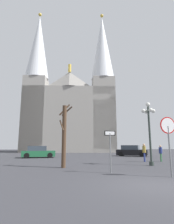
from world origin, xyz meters
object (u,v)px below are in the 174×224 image
Objects in this scene: one_way_arrow_sign at (110,145)px; parked_car_far_green at (38,152)px; street_lamp at (149,124)px; bare_tree at (64,134)px; parked_car_near_black at (132,151)px; stop_sign at (168,134)px; cathedral at (70,106)px; pedestrian_walking at (161,152)px; pedestrian_standing at (144,151)px.

parked_car_far_green is at bearing 115.31° from one_way_arrow_sign.
street_lamp reaches higher than bare_tree.
parked_car_far_green is at bearing -172.35° from parked_car_near_black.
parked_car_near_black is at bearing 77.27° from stop_sign.
stop_sign is at bearing -102.73° from parked_car_near_black.
cathedral is at bearing 102.70° from street_lamp.
bare_tree is (-0.44, -28.76, -8.38)m from cathedral.
parked_car_far_green is at bearing 108.44° from bare_tree.
street_lamp is 12.10m from parked_car_near_black.
pedestrian_walking is 0.92× the size of pedestrian_standing.
one_way_arrow_sign is at bearing -44.65° from bare_tree.
parked_car_far_green is at bearing 136.19° from street_lamp.
pedestrian_walking is at bearing 45.67° from one_way_arrow_sign.
street_lamp is (4.01, 3.41, 1.64)m from one_way_arrow_sign.
parked_car_near_black is (2.46, 11.58, -2.48)m from street_lamp.
pedestrian_walking is at bearing 65.49° from stop_sign.
pedestrian_walking reaches higher than parked_car_near_black.
parked_car_near_black is (6.47, 15.00, -0.84)m from one_way_arrow_sign.
one_way_arrow_sign is at bearing -126.10° from pedestrian_standing.
cathedral is 7.41× the size of parked_car_near_black.
stop_sign is 0.70× the size of parked_car_far_green.
one_way_arrow_sign is 0.52× the size of bare_tree.
pedestrian_walking is at bearing -90.03° from parked_car_near_black.
bare_tree reaches higher than pedestrian_walking.
cathedral is 14.01× the size of one_way_arrow_sign.
cathedral reaches higher than parked_car_far_green.
stop_sign is 17.07m from parked_car_near_black.
parked_car_near_black is at bearing 53.04° from bare_tree.
cathedral is at bearing 77.73° from parked_car_far_green.
bare_tree is 15.44m from parked_car_near_black.
pedestrian_standing is at bearing 27.02° from bare_tree.
street_lamp is (6.33, -28.08, -7.53)m from cathedral.
pedestrian_standing is (2.09, 8.19, -1.13)m from stop_sign.
bare_tree is at bearing -90.88° from cathedral.
pedestrian_standing is at bearing 75.71° from stop_sign.
stop_sign is at bearing -30.45° from one_way_arrow_sign.
street_lamp is 1.17× the size of parked_car_far_green.
stop_sign is at bearing -58.84° from parked_car_far_green.
street_lamp is at bearing -104.06° from pedestrian_standing.
parked_car_far_green is 12.95m from pedestrian_standing.
one_way_arrow_sign reaches higher than pedestrian_walking.
stop_sign reaches higher than pedestrian_standing.
one_way_arrow_sign is at bearing -85.78° from cathedral.
stop_sign is 8.52m from pedestrian_standing.
parked_car_far_green is (-10.29, 9.87, -2.52)m from street_lamp.
cathedral reaches higher than parked_car_near_black.
cathedral is 34.55m from stop_sign.
stop_sign is 0.60× the size of street_lamp.
stop_sign is at bearing -114.51° from pedestrian_walking.
bare_tree is 1.03× the size of parked_car_near_black.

